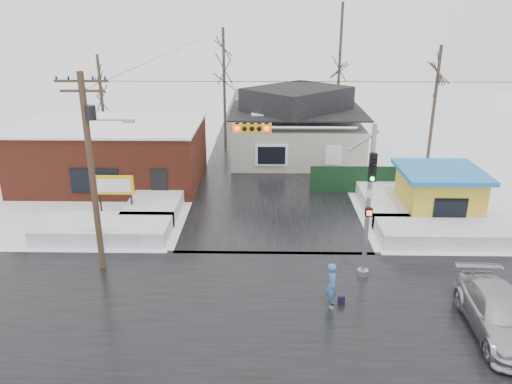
{
  "coord_description": "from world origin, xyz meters",
  "views": [
    {
      "loc": [
        -0.44,
        -17.01,
        11.32
      ],
      "look_at": [
        -0.89,
        5.75,
        3.0
      ],
      "focal_mm": 35.0,
      "sensor_mm": 36.0,
      "label": 1
    }
  ],
  "objects_px": {
    "traffic_signal": "(333,181)",
    "marquee_sign": "(115,186)",
    "kiosk": "(438,193)",
    "car": "(500,314)",
    "pedestrian": "(332,286)",
    "utility_pole": "(92,163)"
  },
  "relations": [
    {
      "from": "traffic_signal",
      "to": "utility_pole",
      "type": "relative_size",
      "value": 0.78
    },
    {
      "from": "pedestrian",
      "to": "car",
      "type": "xyz_separation_m",
      "value": [
        5.99,
        -1.62,
        -0.18
      ]
    },
    {
      "from": "kiosk",
      "to": "pedestrian",
      "type": "xyz_separation_m",
      "value": [
        -7.23,
        -9.51,
        -0.51
      ]
    },
    {
      "from": "marquee_sign",
      "to": "kiosk",
      "type": "bearing_deg",
      "value": 1.55
    },
    {
      "from": "traffic_signal",
      "to": "kiosk",
      "type": "distance_m",
      "value": 10.43
    },
    {
      "from": "traffic_signal",
      "to": "marquee_sign",
      "type": "bearing_deg",
      "value": 150.28
    },
    {
      "from": "marquee_sign",
      "to": "pedestrian",
      "type": "distance_m",
      "value": 14.46
    },
    {
      "from": "kiosk",
      "to": "pedestrian",
      "type": "bearing_deg",
      "value": -127.26
    },
    {
      "from": "utility_pole",
      "to": "car",
      "type": "distance_m",
      "value": 17.39
    },
    {
      "from": "traffic_signal",
      "to": "kiosk",
      "type": "relative_size",
      "value": 1.52
    },
    {
      "from": "marquee_sign",
      "to": "pedestrian",
      "type": "bearing_deg",
      "value": -38.64
    },
    {
      "from": "traffic_signal",
      "to": "pedestrian",
      "type": "distance_m",
      "value": 4.36
    },
    {
      "from": "marquee_sign",
      "to": "pedestrian",
      "type": "xyz_separation_m",
      "value": [
        11.27,
        -9.01,
        -0.97
      ]
    },
    {
      "from": "traffic_signal",
      "to": "kiosk",
      "type": "xyz_separation_m",
      "value": [
        7.07,
        7.03,
        -3.08
      ]
    },
    {
      "from": "marquee_sign",
      "to": "traffic_signal",
      "type": "bearing_deg",
      "value": -29.72
    },
    {
      "from": "traffic_signal",
      "to": "marquee_sign",
      "type": "height_order",
      "value": "traffic_signal"
    },
    {
      "from": "marquee_sign",
      "to": "utility_pole",
      "type": "bearing_deg",
      "value": -79.87
    },
    {
      "from": "pedestrian",
      "to": "car",
      "type": "bearing_deg",
      "value": -99.68
    },
    {
      "from": "kiosk",
      "to": "pedestrian",
      "type": "distance_m",
      "value": 11.96
    },
    {
      "from": "kiosk",
      "to": "utility_pole",
      "type": "bearing_deg",
      "value": -159.56
    },
    {
      "from": "marquee_sign",
      "to": "car",
      "type": "distance_m",
      "value": 20.3
    },
    {
      "from": "kiosk",
      "to": "car",
      "type": "relative_size",
      "value": 0.86
    }
  ]
}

